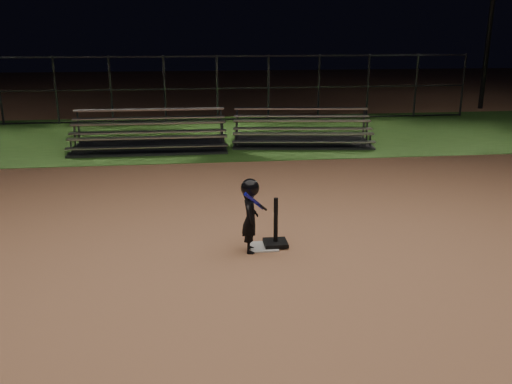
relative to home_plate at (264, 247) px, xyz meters
name	(u,v)px	position (x,y,z in m)	size (l,w,h in m)	color
ground	(264,247)	(0.00, 0.00, -0.01)	(80.00, 80.00, 0.00)	#AF734F
grass_strip	(223,135)	(0.00, 10.00, -0.01)	(60.00, 8.00, 0.01)	#294E19
home_plate	(264,247)	(0.00, 0.00, 0.00)	(0.45, 0.45, 0.02)	beige
batting_tee	(276,236)	(0.20, 0.04, 0.16)	(0.38, 0.38, 0.80)	black
child_batter	(250,213)	(-0.23, -0.13, 0.63)	(0.43, 0.60, 1.21)	black
bleacher_left	(150,141)	(-2.30, 8.02, 0.22)	(4.52, 2.23, 1.10)	#A2A2A6
bleacher_right	(302,137)	(2.34, 8.19, 0.20)	(4.46, 2.59, 1.04)	#B6B5BA
backstop_fence	(217,88)	(0.00, 13.00, 1.24)	(20.08, 0.08, 2.50)	#38383D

